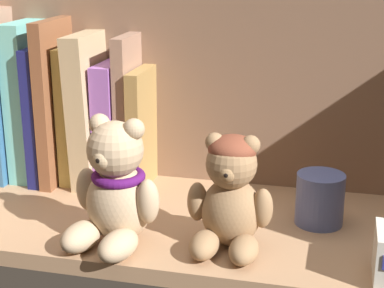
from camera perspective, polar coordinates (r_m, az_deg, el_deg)
name	(u,v)px	position (r cm, az deg, el deg)	size (l,w,h in cm)	color
shelf_board	(208,227)	(80.57, 1.50, -7.58)	(76.45, 27.58, 2.00)	#A87F5B
shelf_back_panel	(231,81)	(88.86, 3.58, 5.72)	(78.85, 1.20, 33.94)	brown
book_1	(16,108)	(97.68, -15.74, 3.19)	(2.13, 14.35, 19.98)	#2F5C86
book_2	(33,99)	(95.93, -14.29, 3.98)	(3.22, 12.02, 23.00)	#68B9AF
book_3	(51,111)	(95.07, -12.75, 2.98)	(1.75, 14.05, 19.82)	navy
book_4	(62,99)	(93.75, -11.72, 4.02)	(1.75, 14.69, 23.55)	brown
book_5	(76,112)	(93.34, -10.48, 2.84)	(1.94, 10.29, 19.76)	tan
book_6	(93,107)	(92.04, -8.97, 3.32)	(2.97, 13.30, 21.68)	tan
book_7	(114,122)	(91.41, -7.06, 1.99)	(2.87, 11.00, 17.64)	#965BB2
book_8	(131,110)	(90.03, -5.58, 3.09)	(1.75, 10.34, 21.56)	#99715B
book_9	(145,126)	(89.99, -4.30, 1.62)	(1.85, 11.69, 17.02)	#A07B43
teddy_bear_larger	(115,190)	(72.68, -7.00, -4.21)	(11.39, 11.77, 15.11)	tan
teddy_bear_smaller	(230,195)	(71.12, 3.52, -4.68)	(9.73, 9.83, 13.43)	#93704C
pillar_candle	(320,199)	(79.62, 11.55, -4.93)	(5.97, 5.97, 6.51)	#4C5B99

